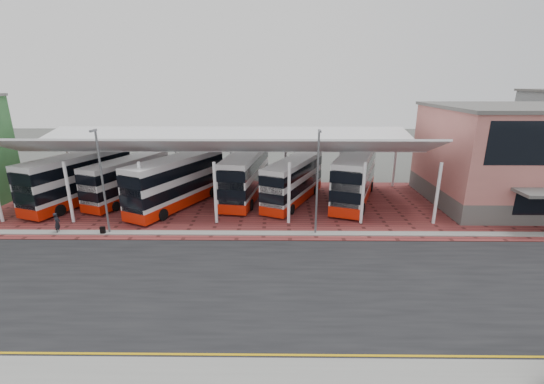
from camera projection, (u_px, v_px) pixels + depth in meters
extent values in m
plane|color=#444642|center=(293.00, 276.00, 22.13)|extent=(140.00, 140.00, 0.00)
cube|color=black|center=(294.00, 284.00, 21.17)|extent=(120.00, 14.00, 0.02)
cube|color=maroon|center=(308.00, 205.00, 34.52)|extent=(72.00, 16.00, 0.06)
cube|color=gray|center=(290.00, 234.00, 28.03)|extent=(120.00, 0.80, 0.14)
cube|color=#CC9B0A|center=(301.00, 360.00, 15.43)|extent=(120.00, 0.12, 0.01)
cube|color=#CC9B0A|center=(300.00, 355.00, 15.72)|extent=(120.00, 0.12, 0.01)
cylinder|color=white|center=(70.00, 166.00, 40.32)|extent=(0.26, 0.26, 4.60)
cylinder|color=white|center=(69.00, 193.00, 29.66)|extent=(0.26, 0.26, 5.20)
cylinder|color=white|center=(123.00, 166.00, 40.26)|extent=(0.26, 0.26, 4.60)
cylinder|color=white|center=(142.00, 193.00, 29.60)|extent=(0.26, 0.26, 5.20)
cylinder|color=white|center=(177.00, 166.00, 40.20)|extent=(0.26, 0.26, 4.60)
cylinder|color=white|center=(215.00, 193.00, 29.54)|extent=(0.26, 0.26, 5.20)
cylinder|color=white|center=(231.00, 166.00, 40.14)|extent=(0.26, 0.26, 4.60)
cylinder|color=white|center=(289.00, 193.00, 29.48)|extent=(0.26, 0.26, 5.20)
cylinder|color=white|center=(285.00, 166.00, 40.08)|extent=(0.26, 0.26, 4.60)
cylinder|color=white|center=(363.00, 194.00, 29.42)|extent=(0.26, 0.26, 5.20)
cylinder|color=white|center=(340.00, 166.00, 40.02)|extent=(0.26, 0.26, 4.60)
cylinder|color=white|center=(437.00, 194.00, 29.36)|extent=(0.26, 0.26, 5.20)
cylinder|color=white|center=(394.00, 167.00, 39.96)|extent=(0.26, 0.26, 4.60)
cube|color=silver|center=(218.00, 146.00, 30.61)|extent=(37.00, 4.95, 1.95)
cube|color=silver|center=(226.00, 138.00, 36.02)|extent=(37.00, 7.12, 1.43)
cube|color=#53514F|center=(525.00, 194.00, 35.01)|extent=(18.00, 12.00, 1.80)
cube|color=#B76A63|center=(535.00, 148.00, 33.68)|extent=(18.00, 12.00, 7.20)
cube|color=#53514F|center=(544.00, 107.00, 32.59)|extent=(18.40, 12.40, 0.30)
cylinder|color=slate|center=(103.00, 184.00, 27.11)|extent=(0.16, 0.16, 8.00)
cube|color=slate|center=(93.00, 131.00, 25.64)|extent=(0.15, 0.90, 0.15)
cylinder|color=slate|center=(317.00, 184.00, 26.95)|extent=(0.16, 0.16, 8.00)
cube|color=slate|center=(320.00, 131.00, 25.48)|extent=(0.15, 0.90, 0.15)
cube|color=silver|center=(79.00, 177.00, 34.69)|extent=(6.18, 11.53, 4.42)
cube|color=red|center=(82.00, 195.00, 35.22)|extent=(6.23, 11.58, 0.93)
cube|color=black|center=(80.00, 182.00, 34.83)|extent=(6.23, 11.58, 0.98)
cube|color=black|center=(77.00, 165.00, 34.34)|extent=(6.23, 11.58, 0.98)
cube|color=black|center=(23.00, 195.00, 29.69)|extent=(2.22, 0.87, 3.70)
cylinder|color=black|center=(38.00, 207.00, 32.44)|extent=(0.61, 1.07, 1.03)
cylinder|color=black|center=(60.00, 210.00, 31.60)|extent=(0.61, 1.07, 1.03)
cylinder|color=black|center=(100.00, 186.00, 38.94)|extent=(0.61, 1.07, 1.03)
cylinder|color=black|center=(120.00, 188.00, 38.10)|extent=(0.61, 1.07, 1.03)
cube|color=silver|center=(128.00, 178.00, 35.49)|extent=(5.56, 10.10, 3.88)
cube|color=red|center=(130.00, 194.00, 35.96)|extent=(5.61, 10.14, 0.81)
cube|color=black|center=(129.00, 182.00, 35.61)|extent=(5.61, 10.14, 0.86)
cube|color=black|center=(127.00, 168.00, 35.19)|extent=(5.61, 10.14, 0.86)
cube|color=black|center=(88.00, 193.00, 31.13)|extent=(1.94, 0.79, 3.25)
cylinder|color=black|center=(96.00, 203.00, 33.55)|extent=(0.55, 0.93, 0.90)
cylinder|color=black|center=(116.00, 206.00, 32.78)|extent=(0.55, 0.93, 0.90)
cylinder|color=black|center=(143.00, 186.00, 39.22)|extent=(0.55, 0.93, 0.90)
cylinder|color=black|center=(160.00, 188.00, 38.45)|extent=(0.55, 0.93, 0.90)
cube|color=silver|center=(177.00, 181.00, 33.62)|extent=(7.14, 11.22, 4.38)
cube|color=red|center=(179.00, 199.00, 34.14)|extent=(7.19, 11.27, 0.92)
cube|color=black|center=(178.00, 185.00, 33.75)|extent=(7.19, 11.27, 0.97)
cube|color=black|center=(176.00, 168.00, 33.27)|extent=(7.19, 11.27, 0.97)
cube|color=black|center=(131.00, 198.00, 28.88)|extent=(2.11, 1.08, 3.67)
cylinder|color=black|center=(140.00, 210.00, 31.65)|extent=(0.70, 1.04, 1.02)
cylinder|color=black|center=(163.00, 215.00, 30.57)|extent=(0.70, 1.04, 1.02)
cylinder|color=black|center=(192.00, 189.00, 37.80)|extent=(0.70, 1.04, 1.02)
cylinder|color=black|center=(212.00, 192.00, 36.73)|extent=(0.70, 1.04, 1.02)
cube|color=silver|center=(246.00, 174.00, 35.99)|extent=(4.17, 11.38, 4.35)
cube|color=red|center=(246.00, 191.00, 36.51)|extent=(4.22, 11.42, 0.91)
cube|color=black|center=(246.00, 179.00, 36.12)|extent=(4.22, 11.42, 0.96)
cube|color=black|center=(246.00, 163.00, 35.64)|extent=(4.22, 11.42, 0.96)
cube|color=black|center=(231.00, 191.00, 30.82)|extent=(2.26, 0.44, 3.64)
cylinder|color=black|center=(224.00, 203.00, 33.39)|extent=(0.43, 1.04, 1.01)
cylinder|color=black|center=(251.00, 205.00, 33.00)|extent=(0.43, 1.04, 1.01)
cylinder|color=black|center=(242.00, 183.00, 40.10)|extent=(0.43, 1.04, 1.01)
cylinder|color=black|center=(265.00, 184.00, 39.72)|extent=(0.43, 1.04, 1.01)
cube|color=silver|center=(293.00, 180.00, 34.76)|extent=(6.27, 10.17, 3.96)
cube|color=red|center=(293.00, 196.00, 35.24)|extent=(6.32, 10.22, 0.83)
cube|color=black|center=(293.00, 184.00, 34.89)|extent=(6.32, 10.22, 0.87)
cube|color=black|center=(294.00, 169.00, 34.45)|extent=(6.32, 10.22, 0.87)
cube|color=black|center=(271.00, 195.00, 30.44)|extent=(1.92, 0.94, 3.31)
cylinder|color=black|center=(268.00, 206.00, 32.94)|extent=(0.61, 0.94, 0.92)
cylinder|color=black|center=(292.00, 209.00, 32.01)|extent=(0.61, 0.94, 0.92)
cylinder|color=black|center=(294.00, 187.00, 38.55)|extent=(0.61, 0.94, 0.92)
cylinder|color=black|center=(315.00, 190.00, 37.62)|extent=(0.61, 0.94, 0.92)
cube|color=silver|center=(355.00, 176.00, 35.06)|extent=(6.37, 11.73, 4.51)
cube|color=red|center=(354.00, 194.00, 35.60)|extent=(6.42, 11.79, 0.94)
cube|color=black|center=(355.00, 180.00, 35.19)|extent=(6.42, 11.79, 1.00)
cube|color=black|center=(356.00, 164.00, 34.70)|extent=(6.42, 11.79, 1.00)
cube|color=black|center=(345.00, 193.00, 29.97)|extent=(2.25, 0.90, 3.77)
cylinder|color=black|center=(333.00, 205.00, 32.77)|extent=(0.63, 1.09, 1.05)
cylinder|color=black|center=(363.00, 209.00, 31.90)|extent=(0.63, 1.09, 1.05)
cylinder|color=black|center=(346.00, 184.00, 39.38)|extent=(0.63, 1.09, 1.05)
cylinder|color=black|center=(371.00, 187.00, 38.51)|extent=(0.63, 1.09, 1.05)
imported|color=black|center=(57.00, 223.00, 27.98)|extent=(0.48, 0.65, 1.64)
cube|color=black|center=(103.00, 230.00, 27.90)|extent=(0.35, 0.25, 0.60)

